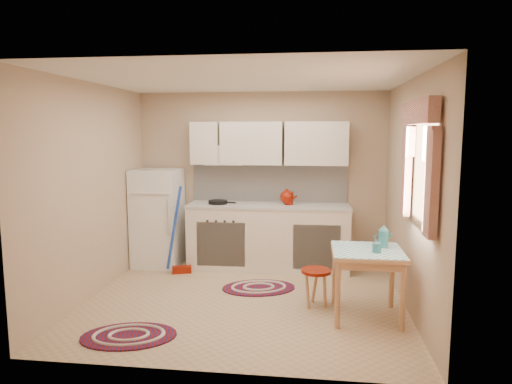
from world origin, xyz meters
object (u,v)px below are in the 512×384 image
fridge (158,218)px  base_cabinets (269,238)px  table (366,284)px  stool (316,288)px

fridge → base_cabinets: 1.63m
table → stool: (-0.52, 0.25, -0.15)m
base_cabinets → fridge: bearing=-178.2°
stool → table: bearing=-25.3°
base_cabinets → table: base_cabinets is taller
fridge → base_cabinets: fridge is taller
fridge → stool: fridge is taller
fridge → stool: 2.67m
fridge → table: (2.79, -1.57, -0.34)m
fridge → base_cabinets: bearing=1.8°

